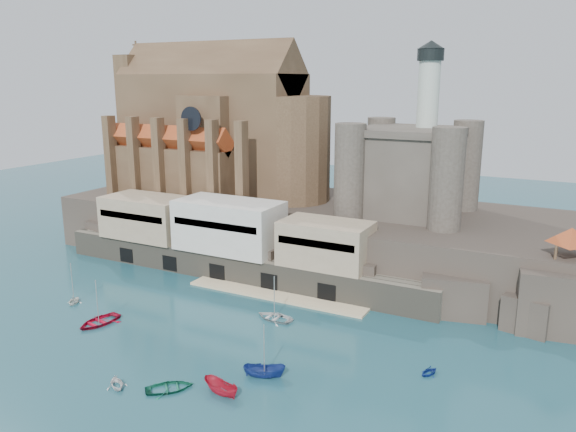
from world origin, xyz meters
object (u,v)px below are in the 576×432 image
Objects in this scene: boat_0 at (99,324)px; boat_1 at (117,387)px; church at (219,134)px; castle_keep at (410,167)px; pavilion at (571,238)px; boat_2 at (264,377)px.

boat_0 is 18.07m from boat_1.
castle_keep is (40.21, -0.78, -3.81)m from church.
pavilion is (25.92, -15.08, -5.59)m from castle_keep.
church is 63.94m from boat_1.
pavilion is at bearing -66.13° from boat_2.
castle_keep is at bearing -26.13° from boat_2.
church is 9.60× the size of boat_2.
boat_1 is at bearing -67.13° from church.
boat_0 is 1.28× the size of boat_2.
boat_2 is at bearing 4.02° from boat_0.
boat_0 is at bearing -78.23° from church.
church reaches higher than castle_keep.
boat_1 is (-16.90, -54.49, -18.31)m from castle_keep.
boat_0 is at bearing 64.54° from boat_2.
church is at bearing 17.00° from boat_2.
boat_0 is at bearing 85.38° from boat_1.
church is 7.34× the size of pavilion.
church is at bearing 166.52° from pavilion.
church is 15.12× the size of boat_1.
church is 68.65m from pavilion.
castle_keep is 5.98× the size of boat_2.
pavilion reaches higher than boat_1.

